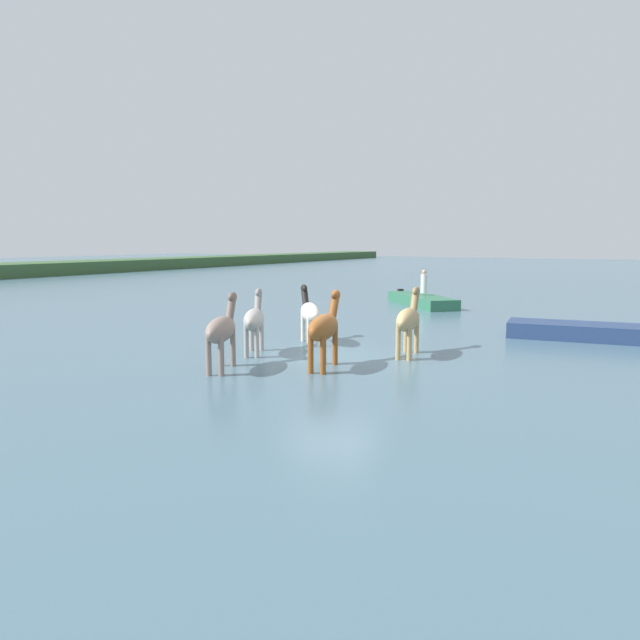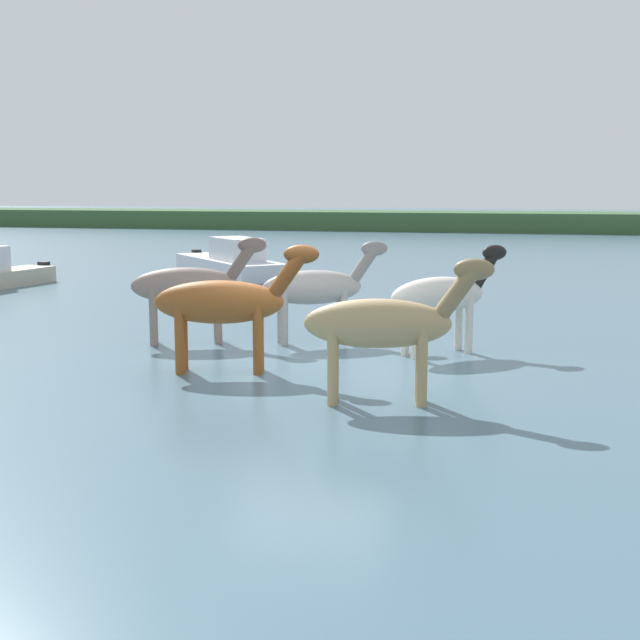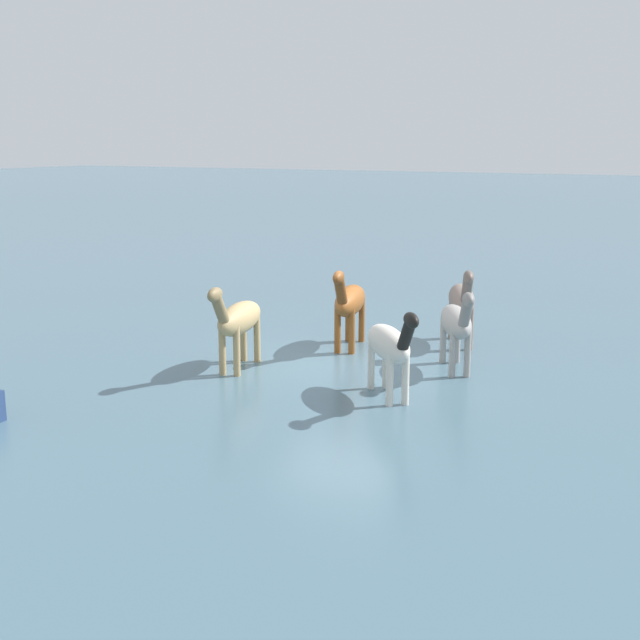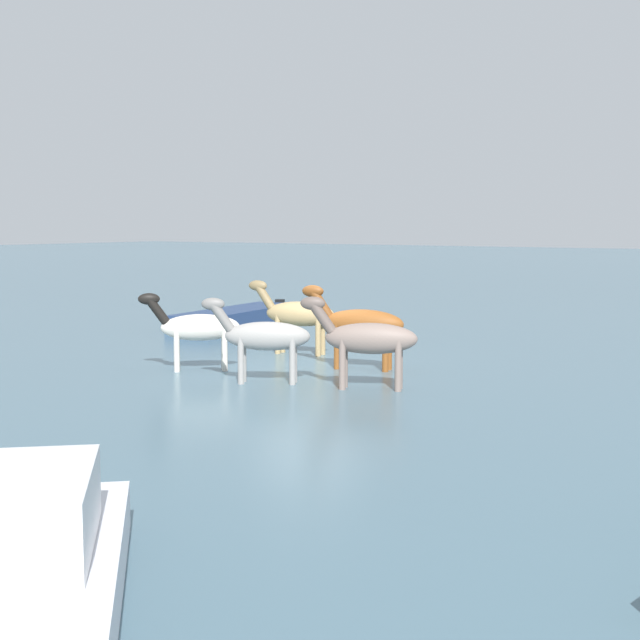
# 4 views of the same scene
# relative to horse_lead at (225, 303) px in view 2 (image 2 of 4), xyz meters

# --- Properties ---
(ground_plane) EXTENTS (204.15, 204.15, 0.00)m
(ground_plane) POSITION_rel_horse_lead_xyz_m (1.16, 0.40, -1.06)
(ground_plane) COLOR #476675
(distant_shoreline) EXTENTS (183.73, 6.00, 2.40)m
(distant_shoreline) POSITION_rel_horse_lead_xyz_m (1.16, 44.05, -1.06)
(distant_shoreline) COLOR #385933
(distant_shoreline) RESTS_ON ground_plane
(horse_lead) EXTENTS (2.49, 1.02, 1.93)m
(horse_lead) POSITION_rel_horse_lead_xyz_m (0.00, 0.00, 0.00)
(horse_lead) COLOR brown
(horse_lead) RESTS_ON ground_plane
(horse_mid_herd) EXTENTS (1.97, 1.80, 1.80)m
(horse_mid_herd) POSITION_rel_horse_lead_xyz_m (3.00, 2.23, -0.07)
(horse_mid_herd) COLOR silver
(horse_mid_herd) RESTS_ON ground_plane
(horse_pinto_flank) EXTENTS (2.36, 1.33, 1.89)m
(horse_pinto_flank) POSITION_rel_horse_lead_xyz_m (-1.47, 2.13, -0.03)
(horse_pinto_flank) COLOR gray
(horse_pinto_flank) RESTS_ON ground_plane
(horse_rear_stallion) EXTENTS (2.44, 0.91, 1.89)m
(horse_rear_stallion) POSITION_rel_horse_lead_xyz_m (2.63, -1.24, -0.02)
(horse_rear_stallion) COLOR tan
(horse_rear_stallion) RESTS_ON ground_plane
(horse_chestnut_trailing) EXTENTS (2.21, 1.44, 1.81)m
(horse_chestnut_trailing) POSITION_rel_horse_lead_xyz_m (0.72, 2.72, -0.07)
(horse_chestnut_trailing) COLOR #9E9993
(horse_chestnut_trailing) RESTS_ON ground_plane
(boat_skiff_near) EXTENTS (4.99, 5.19, 1.37)m
(boat_skiff_near) POSITION_rel_horse_lead_xyz_m (-4.92, 13.52, -0.74)
(boat_skiff_near) COLOR silver
(boat_skiff_near) RESTS_ON ground_plane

